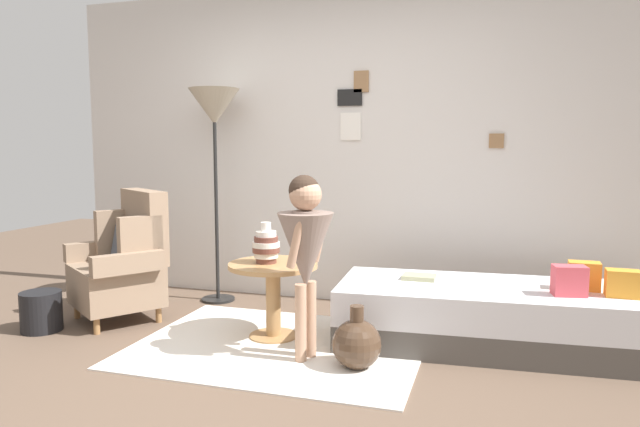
{
  "coord_description": "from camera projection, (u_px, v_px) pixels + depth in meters",
  "views": [
    {
      "loc": [
        1.28,
        -2.71,
        1.29
      ],
      "look_at": [
        0.15,
        0.95,
        0.85
      ],
      "focal_mm": 32.29,
      "sensor_mm": 36.0,
      "label": 1
    }
  ],
  "objects": [
    {
      "name": "daybed",
      "position": [
        486.0,
        316.0,
        3.74
      ],
      "size": [
        1.95,
        0.91,
        0.4
      ],
      "color": "#4C4742",
      "rests_on": "ground"
    },
    {
      "name": "pillow_mid",
      "position": [
        584.0,
        276.0,
        3.6
      ],
      "size": [
        0.19,
        0.12,
        0.18
      ],
      "primitive_type": "cube",
      "rotation": [
        0.0,
        0.0,
        -0.02
      ],
      "color": "orange",
      "rests_on": "daybed"
    },
    {
      "name": "pillow_head",
      "position": [
        622.0,
        283.0,
        3.43
      ],
      "size": [
        0.19,
        0.13,
        0.16
      ],
      "primitive_type": "cube",
      "rotation": [
        0.0,
        0.0,
        -0.03
      ],
      "color": "orange",
      "rests_on": "daybed"
    },
    {
      "name": "ground_plane",
      "position": [
        241.0,
        389.0,
        3.09
      ],
      "size": [
        12.0,
        12.0,
        0.0
      ],
      "primitive_type": "plane",
      "color": "brown"
    },
    {
      "name": "rug",
      "position": [
        279.0,
        345.0,
        3.75
      ],
      "size": [
        1.84,
        1.43,
        0.01
      ],
      "primitive_type": "cube",
      "color": "silver",
      "rests_on": "ground"
    },
    {
      "name": "floor_lamp",
      "position": [
        214.0,
        115.0,
        4.71
      ],
      "size": [
        0.42,
        0.42,
        1.77
      ],
      "color": "black",
      "rests_on": "ground"
    },
    {
      "name": "side_table",
      "position": [
        273.0,
        284.0,
        3.88
      ],
      "size": [
        0.6,
        0.6,
        0.52
      ],
      "color": "tan",
      "rests_on": "ground"
    },
    {
      "name": "gallery_wall",
      "position": [
        338.0,
        146.0,
        4.79
      ],
      "size": [
        4.8,
        0.12,
        2.6
      ],
      "color": "silver",
      "rests_on": "ground"
    },
    {
      "name": "book_on_daybed",
      "position": [
        419.0,
        277.0,
        3.9
      ],
      "size": [
        0.22,
        0.16,
        0.03
      ],
      "primitive_type": "cube",
      "rotation": [
        0.0,
        0.0,
        -0.01
      ],
      "color": "#ADAE84",
      "rests_on": "daybed"
    },
    {
      "name": "vase_striped",
      "position": [
        266.0,
        246.0,
        3.86
      ],
      "size": [
        0.18,
        0.18,
        0.28
      ],
      "color": "brown",
      "rests_on": "side_table"
    },
    {
      "name": "demijohn_near",
      "position": [
        357.0,
        344.0,
        3.36
      ],
      "size": [
        0.29,
        0.29,
        0.38
      ],
      "color": "#473323",
      "rests_on": "ground"
    },
    {
      "name": "pillow_back",
      "position": [
        569.0,
        281.0,
        3.46
      ],
      "size": [
        0.21,
        0.15,
        0.18
      ],
      "primitive_type": "cube",
      "rotation": [
        0.0,
        0.0,
        0.19
      ],
      "color": "#D64C56",
      "rests_on": "daybed"
    },
    {
      "name": "person_child",
      "position": [
        305.0,
        243.0,
        3.43
      ],
      "size": [
        0.34,
        0.34,
        1.13
      ],
      "color": "tan",
      "rests_on": "ground"
    },
    {
      "name": "armchair",
      "position": [
        125.0,
        262.0,
        4.31
      ],
      "size": [
        0.9,
        0.86,
        0.97
      ],
      "color": "#9E7042",
      "rests_on": "ground"
    },
    {
      "name": "magazine_basket",
      "position": [
        41.0,
        311.0,
        4.06
      ],
      "size": [
        0.28,
        0.28,
        0.28
      ],
      "primitive_type": "cylinder",
      "color": "black",
      "rests_on": "ground"
    }
  ]
}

